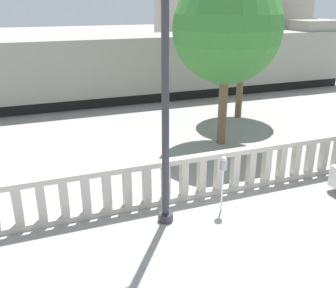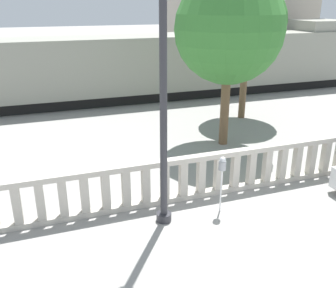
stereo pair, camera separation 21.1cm
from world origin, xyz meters
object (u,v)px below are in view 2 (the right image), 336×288
(train_near, at_px, (151,65))
(tree_right, at_px, (248,22))
(lamppost, at_px, (163,83))
(tree_left, at_px, (229,29))
(parking_meter, at_px, (222,167))

(train_near, relative_size, tree_right, 4.30)
(tree_right, bearing_deg, train_near, 118.79)
(lamppost, height_order, tree_right, lamppost)
(lamppost, bearing_deg, train_near, 74.29)
(tree_left, bearing_deg, train_near, 92.99)
(lamppost, xyz_separation_m, tree_left, (3.82, 4.29, 0.74))
(tree_left, height_order, tree_right, tree_left)
(lamppost, height_order, parking_meter, lamppost)
(train_near, bearing_deg, parking_meter, -98.90)
(parking_meter, bearing_deg, tree_right, 56.60)
(lamppost, bearing_deg, parking_meter, -1.84)
(parking_meter, distance_m, tree_left, 5.72)
(parking_meter, bearing_deg, train_near, 81.10)
(lamppost, relative_size, tree_right, 1.06)
(train_near, height_order, tree_left, tree_left)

